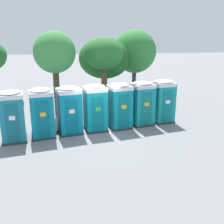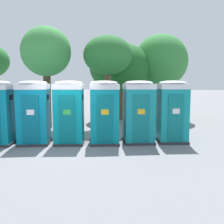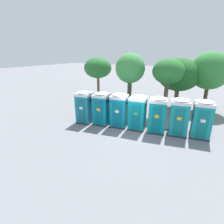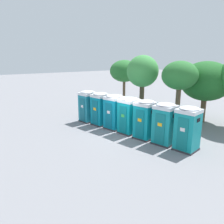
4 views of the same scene
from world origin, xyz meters
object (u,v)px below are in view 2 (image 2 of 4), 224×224
(portapotty_2, at_px, (34,112))
(street_tree_1, at_px, (108,56))
(street_tree_2, at_px, (121,68))
(street_tree_3, at_px, (161,61))
(portapotty_4, at_px, (104,112))
(portapotty_5, at_px, (139,112))
(portapotty_3, at_px, (69,112))
(street_tree_0, at_px, (46,53))
(portapotty_6, at_px, (172,111))

(portapotty_2, distance_m, street_tree_1, 5.42)
(street_tree_2, xyz_separation_m, street_tree_3, (2.54, 0.69, 0.45))
(portapotty_2, xyz_separation_m, street_tree_1, (2.35, 4.18, 2.53))
(portapotty_4, xyz_separation_m, street_tree_3, (2.51, 7.15, 2.47))
(street_tree_3, bearing_deg, portapotty_4, -109.36)
(portapotty_5, bearing_deg, portapotty_2, -169.05)
(portapotty_3, xyz_separation_m, street_tree_0, (-2.17, 3.18, 2.69))
(street_tree_0, height_order, street_tree_3, street_tree_3)
(portapotty_3, height_order, portapotty_4, same)
(portapotty_2, relative_size, portapotty_6, 1.00)
(street_tree_3, bearing_deg, portapotty_3, -117.90)
(portapotty_4, bearing_deg, street_tree_2, 90.24)
(portapotty_3, relative_size, street_tree_1, 0.52)
(portapotty_3, distance_m, portapotty_6, 4.22)
(street_tree_0, bearing_deg, portapotty_2, -77.09)
(portapotty_4, xyz_separation_m, portapotty_6, (2.73, 0.67, -0.00))
(street_tree_1, height_order, street_tree_3, street_tree_3)
(portapotty_5, distance_m, street_tree_1, 4.58)
(portapotty_5, distance_m, street_tree_3, 7.34)
(street_tree_0, bearing_deg, portapotty_3, -55.69)
(portapotty_3, bearing_deg, street_tree_0, 124.31)
(street_tree_1, relative_size, street_tree_3, 0.90)
(portapotty_2, bearing_deg, portapotty_6, 11.63)
(portapotty_2, height_order, street_tree_0, street_tree_0)
(portapotty_5, xyz_separation_m, portapotty_6, (1.37, 0.33, 0.00))
(portapotty_2, distance_m, portapotty_4, 2.81)
(portapotty_3, height_order, street_tree_3, street_tree_3)
(portapotty_3, xyz_separation_m, street_tree_1, (0.96, 3.93, 2.53))
(street_tree_1, distance_m, street_tree_3, 4.52)
(portapotty_5, height_order, street_tree_1, street_tree_1)
(portapotty_4, height_order, portapotty_5, same)
(portapotty_2, xyz_separation_m, portapotty_6, (5.51, 1.13, 0.00))
(portapotty_2, relative_size, portapotty_5, 1.00)
(street_tree_0, bearing_deg, street_tree_3, 34.60)
(portapotty_5, bearing_deg, street_tree_3, 80.46)
(street_tree_1, bearing_deg, portapotty_6, -43.91)
(street_tree_2, bearing_deg, portapotty_5, -77.17)
(portapotty_5, relative_size, street_tree_3, 0.46)
(street_tree_2, bearing_deg, street_tree_1, -98.32)
(portapotty_2, height_order, portapotty_6, same)
(portapotty_3, xyz_separation_m, street_tree_3, (3.90, 7.37, 2.47))
(portapotty_3, bearing_deg, street_tree_1, 76.25)
(portapotty_6, bearing_deg, portapotty_5, -166.34)
(portapotty_4, relative_size, street_tree_3, 0.46)
(portapotty_3, relative_size, street_tree_2, 0.52)
(portapotty_6, bearing_deg, street_tree_1, 136.09)
(portapotty_2, xyz_separation_m, portapotty_4, (2.78, 0.47, 0.00))
(street_tree_1, bearing_deg, portapotty_2, -119.32)
(portapotty_2, height_order, street_tree_2, street_tree_2)
(portapotty_4, bearing_deg, street_tree_3, 70.64)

